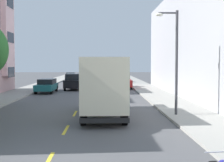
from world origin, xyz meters
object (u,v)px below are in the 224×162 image
at_px(parked_pickup_sky, 118,78).
at_px(moving_black_sedan, 74,82).
at_px(parked_hatchback_silver, 71,76).
at_px(parked_wagon_teal, 47,85).
at_px(parked_pickup_red, 123,82).
at_px(delivery_box_truck, 104,84).
at_px(street_lamp, 174,54).

xyz_separation_m(parked_pickup_sky, moving_black_sedan, (-6.07, -12.92, 0.16)).
bearing_deg(parked_pickup_sky, parked_hatchback_silver, 136.80).
relative_size(parked_wagon_teal, parked_hatchback_silver, 1.18).
height_order(parked_pickup_red, moving_black_sedan, moving_black_sedan).
xyz_separation_m(delivery_box_truck, moving_black_sedan, (-3.60, 19.89, -0.97)).
xyz_separation_m(street_lamp, moving_black_sedan, (-7.73, 20.05, -2.74)).
distance_m(street_lamp, parked_pickup_red, 22.36).
bearing_deg(parked_wagon_teal, delivery_box_truck, -68.88).
bearing_deg(parked_wagon_teal, moving_black_sedan, 57.63).
bearing_deg(parked_pickup_red, moving_black_sedan, -161.45).
distance_m(parked_pickup_red, moving_black_sedan, 6.49).
bearing_deg(parked_pickup_sky, delivery_box_truck, -94.30).
height_order(parked_pickup_sky, parked_pickup_red, same).
bearing_deg(parked_hatchback_silver, parked_pickup_red, -65.43).
xyz_separation_m(parked_wagon_teal, moving_black_sedan, (2.53, 4.00, 0.18)).
height_order(parked_pickup_sky, parked_hatchback_silver, parked_pickup_sky).
xyz_separation_m(delivery_box_truck, parked_wagon_teal, (-6.14, 15.89, -1.16)).
distance_m(delivery_box_truck, parked_pickup_red, 22.13).
distance_m(parked_pickup_sky, parked_pickup_red, 10.85).
bearing_deg(parked_wagon_teal, parked_pickup_sky, 63.04).
distance_m(street_lamp, moving_black_sedan, 21.66).
height_order(street_lamp, delivery_box_truck, street_lamp).
relative_size(delivery_box_truck, parked_hatchback_silver, 2.03).
height_order(parked_wagon_teal, parked_hatchback_silver, same).
relative_size(street_lamp, parked_pickup_red, 1.14).
relative_size(street_lamp, delivery_box_truck, 0.75).
height_order(parked_pickup_sky, moving_black_sedan, moving_black_sedan).
xyz_separation_m(parked_hatchback_silver, parked_pickup_red, (8.63, -18.87, 0.07)).
height_order(street_lamp, parked_hatchback_silver, street_lamp).
relative_size(delivery_box_truck, parked_pickup_red, 1.53).
bearing_deg(parked_pickup_sky, street_lamp, -87.11).
xyz_separation_m(parked_wagon_teal, parked_hatchback_silver, (0.06, 24.94, -0.05)).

